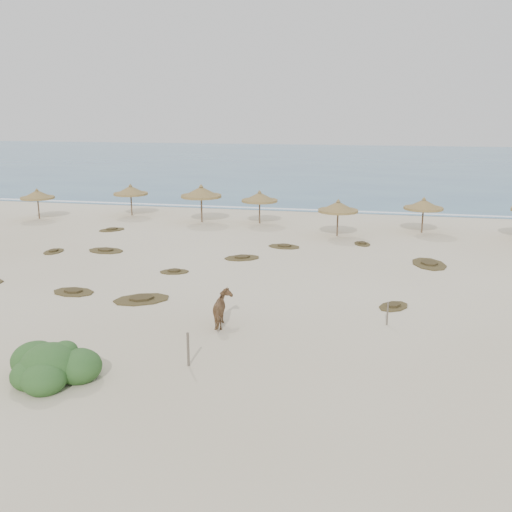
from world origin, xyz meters
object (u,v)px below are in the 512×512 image
object	(u,v)px
palapa_0	(37,195)
horse	(223,309)
palapa_1	(131,191)
bush	(51,366)

from	to	relation	value
palapa_0	horse	xyz separation A→B (m)	(20.74, -19.77, -1.22)
horse	palapa_0	bearing A→B (deg)	-55.46
palapa_0	horse	world-z (taller)	palapa_0
palapa_1	palapa_0	bearing A→B (deg)	-155.97
palapa_0	horse	bearing A→B (deg)	-43.62
palapa_1	bush	xyz separation A→B (m)	(9.89, -28.49, -1.59)
palapa_1	horse	bearing A→B (deg)	-58.28
palapa_0	bush	bearing A→B (deg)	-56.99
horse	bush	world-z (taller)	horse
palapa_0	bush	xyz separation A→B (m)	(16.57, -25.51, -1.47)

